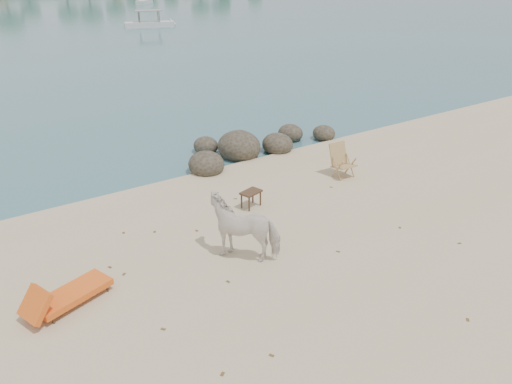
# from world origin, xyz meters

# --- Properties ---
(boulders) EXTENTS (6.40, 2.93, 1.12)m
(boulders) POSITION_xyz_m (3.18, 6.66, 0.21)
(boulders) COLOR #2F291F
(boulders) RESTS_ON ground
(cow) EXTENTS (1.79, 1.81, 1.48)m
(cow) POSITION_xyz_m (-0.55, 1.04, 0.74)
(cow) COLOR white
(cow) RESTS_ON ground
(side_table) EXTENTS (0.67, 0.52, 0.47)m
(side_table) POSITION_xyz_m (0.88, 2.97, 0.24)
(side_table) COLOR #392316
(side_table) RESTS_ON ground
(lounge_chair) EXTENTS (2.07, 1.29, 0.58)m
(lounge_chair) POSITION_xyz_m (-4.46, 1.41, 0.29)
(lounge_chair) COLOR #F25A1C
(lounge_chair) RESTS_ON ground
(deck_chair) EXTENTS (0.71, 0.77, 1.05)m
(deck_chair) POSITION_xyz_m (4.50, 3.11, 0.53)
(deck_chair) COLOR #AC8056
(deck_chair) RESTS_ON ground
(boat_mid) EXTENTS (5.49, 2.64, 2.62)m
(boat_mid) POSITION_xyz_m (14.06, 41.75, 1.31)
(boat_mid) COLOR silver
(boat_mid) RESTS_ON water
(boat_far) EXTENTS (4.41, 5.13, 0.64)m
(boat_far) POSITION_xyz_m (24.12, 67.79, 0.32)
(boat_far) COLOR silver
(boat_far) RESTS_ON water
(dead_leaves) EXTENTS (7.64, 7.19, 0.00)m
(dead_leaves) POSITION_xyz_m (-0.47, 0.68, 0.00)
(dead_leaves) COLOR brown
(dead_leaves) RESTS_ON ground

